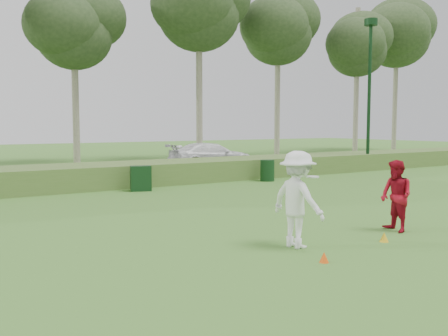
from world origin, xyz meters
TOP-DOWN VIEW (x-y plane):
  - ground at (0.00, 0.00)m, footprint 120.00×120.00m
  - reed_strip at (0.00, 12.00)m, footprint 80.00×3.00m
  - park_road at (0.00, 17.00)m, footprint 80.00×6.00m
  - lamp_post at (14.00, 11.00)m, footprint 0.70×0.70m
  - tree_4 at (2.00, 24.50)m, footprint 6.24×6.24m
  - tree_5 at (10.00, 22.50)m, footprint 7.28×7.28m
  - tree_6 at (18.00, 23.80)m, footprint 7.02×7.02m
  - tree_7 at (26.00, 22.80)m, footprint 6.50×6.50m
  - tree_8 at (33.00, 24.20)m, footprint 8.06×8.06m
  - player_white at (-0.82, -0.02)m, footprint 0.98×1.36m
  - player_red at (2.12, -0.13)m, footprint 0.82×0.95m
  - cone_orange at (-1.18, -1.15)m, footprint 0.18×0.18m
  - cone_yellow at (1.05, -0.69)m, footprint 0.19×0.19m
  - utility_cabinet at (0.03, 9.83)m, footprint 0.87×0.68m
  - trash_bin at (6.10, 9.83)m, footprint 0.76×0.76m
  - car_right at (7.02, 16.06)m, footprint 5.08×2.46m

SIDE VIEW (x-z plane):
  - ground at x=0.00m, z-range 0.00..0.00m
  - park_road at x=0.00m, z-range 0.00..0.06m
  - cone_orange at x=-1.18m, z-range 0.00..0.19m
  - cone_yellow at x=1.05m, z-range 0.00..0.21m
  - reed_strip at x=0.00m, z-range 0.00..0.90m
  - trash_bin at x=6.10m, z-range 0.00..0.94m
  - utility_cabinet at x=0.03m, z-range 0.00..0.95m
  - car_right at x=7.02m, z-range 0.06..1.49m
  - player_red at x=2.12m, z-range 0.00..1.69m
  - player_white at x=-0.82m, z-range 0.00..1.98m
  - lamp_post at x=14.00m, z-range 1.51..9.68m
  - tree_4 at x=2.00m, z-range 2.84..14.34m
  - tree_7 at x=26.00m, z-range 3.09..15.59m
  - tree_6 at x=18.00m, z-range 3.35..16.85m
  - tree_5 at x=10.00m, z-range 3.47..17.47m
  - tree_8 at x=33.00m, z-range 3.73..18.73m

